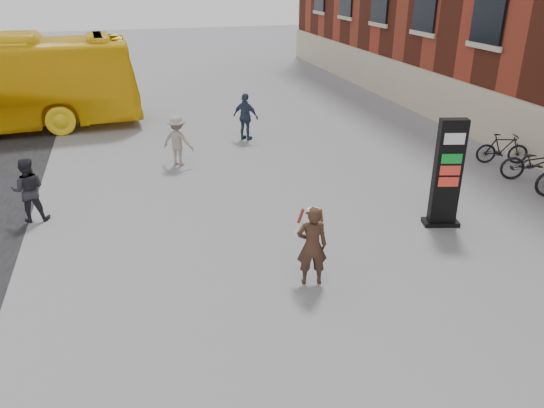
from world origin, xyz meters
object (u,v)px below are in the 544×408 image
object	(u,v)px
pedestrian_a	(28,190)
pedestrian_b	(178,141)
bike_6	(537,163)
info_pylon	(447,174)
bike_7	(503,149)
pedestrian_c	(246,117)
woman	(312,245)

from	to	relation	value
pedestrian_a	pedestrian_b	bearing A→B (deg)	-140.66
pedestrian_a	bike_6	xyz separation A→B (m)	(13.49, -1.04, -0.26)
info_pylon	pedestrian_a	distance (m)	9.75
info_pylon	pedestrian_b	distance (m)	8.06
pedestrian_a	bike_6	size ratio (longest dim) A/B	0.79
bike_6	bike_7	xyz separation A→B (m)	(0.00, 1.49, -0.05)
pedestrian_c	bike_7	distance (m)	8.43
woman	pedestrian_c	bearing A→B (deg)	-84.00
woman	bike_6	bearing A→B (deg)	-145.32
info_pylon	bike_7	bearing A→B (deg)	52.97
pedestrian_c	pedestrian_b	bearing A→B (deg)	80.94
info_pylon	woman	bearing A→B (deg)	-143.11
info_pylon	pedestrian_c	world-z (taller)	info_pylon
woman	bike_7	world-z (taller)	woman
info_pylon	pedestrian_c	distance (m)	8.43
info_pylon	pedestrian_b	size ratio (longest dim) A/B	1.66
info_pylon	bike_6	world-z (taller)	info_pylon
pedestrian_c	bike_6	world-z (taller)	pedestrian_c
info_pylon	pedestrian_c	size ratio (longest dim) A/B	1.55
woman	pedestrian_b	bearing A→B (deg)	-65.81
woman	pedestrian_a	distance (m)	7.07
pedestrian_a	pedestrian_b	distance (m)	4.88
pedestrian_b	pedestrian_a	bearing A→B (deg)	73.04
woman	pedestrian_b	distance (m)	7.64
bike_6	info_pylon	bearing A→B (deg)	135.89
woman	info_pylon	bearing A→B (deg)	-145.99
pedestrian_b	bike_7	distance (m)	9.99
pedestrian_c	bike_6	bearing A→B (deg)	-177.80
woman	bike_7	size ratio (longest dim) A/B	1.01
info_pylon	bike_6	bearing A→B (deg)	38.15
pedestrian_a	bike_7	distance (m)	13.50
bike_6	bike_7	distance (m)	1.49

